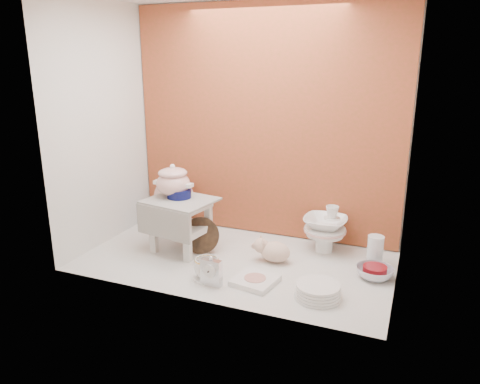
% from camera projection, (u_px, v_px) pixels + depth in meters
% --- Properties ---
extents(ground, '(1.80, 1.80, 0.00)m').
position_uv_depth(ground, '(236.00, 260.00, 2.70)').
color(ground, silver).
rests_on(ground, ground).
extents(niche_shell, '(1.86, 1.03, 1.53)m').
position_uv_depth(niche_shell, '(247.00, 99.00, 2.60)').
color(niche_shell, '#A74029').
rests_on(niche_shell, ground).
extents(step_stool, '(0.44, 0.40, 0.33)m').
position_uv_depth(step_stool, '(181.00, 225.00, 2.80)').
color(step_stool, silver).
rests_on(step_stool, ground).
extents(soup_tureen, '(0.33, 0.33, 0.21)m').
position_uv_depth(soup_tureen, '(173.00, 180.00, 2.78)').
color(soup_tureen, white).
rests_on(soup_tureen, step_stool).
extents(cobalt_bowl, '(0.17, 0.17, 0.05)m').
position_uv_depth(cobalt_bowl, '(179.00, 193.00, 2.78)').
color(cobalt_bowl, '#090C43').
rests_on(cobalt_bowl, step_stool).
extents(floral_platter, '(0.37, 0.14, 0.35)m').
position_uv_depth(floral_platter, '(174.00, 201.00, 3.25)').
color(floral_platter, silver).
rests_on(floral_platter, ground).
extents(blue_white_vase, '(0.31, 0.31, 0.26)m').
position_uv_depth(blue_white_vase, '(167.00, 209.00, 3.21)').
color(blue_white_vase, white).
rests_on(blue_white_vase, ground).
extents(lacquer_tray, '(0.24, 0.15, 0.22)m').
position_uv_depth(lacquer_tray, '(201.00, 235.00, 2.78)').
color(lacquer_tray, black).
rests_on(lacquer_tray, ground).
extents(mantel_clock, '(0.12, 0.05, 0.17)m').
position_uv_depth(mantel_clock, '(211.00, 271.00, 2.38)').
color(mantel_clock, silver).
rests_on(mantel_clock, ground).
extents(plush_pig, '(0.26, 0.21, 0.14)m').
position_uv_depth(plush_pig, '(275.00, 251.00, 2.66)').
color(plush_pig, '#D6AE97').
rests_on(plush_pig, ground).
extents(teacup_saucer, '(0.17, 0.17, 0.01)m').
position_uv_depth(teacup_saucer, '(207.00, 278.00, 2.47)').
color(teacup_saucer, white).
rests_on(teacup_saucer, ground).
extents(gold_rim_teacup, '(0.14, 0.14, 0.11)m').
position_uv_depth(gold_rim_teacup, '(207.00, 268.00, 2.45)').
color(gold_rim_teacup, white).
rests_on(gold_rim_teacup, teacup_saucer).
extents(lattice_dish, '(0.24, 0.24, 0.03)m').
position_uv_depth(lattice_dish, '(255.00, 281.00, 2.42)').
color(lattice_dish, white).
rests_on(lattice_dish, ground).
extents(dinner_plate_stack, '(0.30, 0.30, 0.07)m').
position_uv_depth(dinner_plate_stack, '(318.00, 291.00, 2.27)').
color(dinner_plate_stack, white).
rests_on(dinner_plate_stack, ground).
extents(crystal_bowl, '(0.20, 0.20, 0.06)m').
position_uv_depth(crystal_bowl, '(375.00, 273.00, 2.47)').
color(crystal_bowl, silver).
rests_on(crystal_bowl, ground).
extents(clear_glass_vase, '(0.12, 0.12, 0.18)m').
position_uv_depth(clear_glass_vase, '(375.00, 251.00, 2.60)').
color(clear_glass_vase, silver).
rests_on(clear_glass_vase, ground).
extents(porcelain_tower, '(0.29, 0.29, 0.30)m').
position_uv_depth(porcelain_tower, '(325.00, 228.00, 2.79)').
color(porcelain_tower, white).
rests_on(porcelain_tower, ground).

